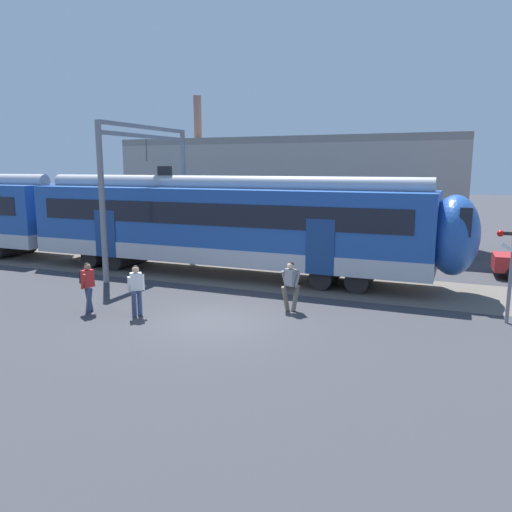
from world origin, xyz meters
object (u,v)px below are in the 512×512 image
(crossing_signal, at_px, (512,258))
(pedestrian_red, at_px, (87,283))
(commuter_train, at_px, (67,216))
(pedestrian_grey, at_px, (291,282))
(pedestrian_white, at_px, (136,286))

(crossing_signal, bearing_deg, pedestrian_red, -162.49)
(commuter_train, distance_m, pedestrian_red, 10.04)
(pedestrian_red, xyz_separation_m, pedestrian_grey, (6.07, 2.68, 0.00))
(pedestrian_red, relative_size, pedestrian_grey, 1.00)
(pedestrian_red, distance_m, pedestrian_white, 1.74)
(pedestrian_grey, xyz_separation_m, crossing_signal, (6.51, 1.29, 1.02))
(commuter_train, height_order, pedestrian_red, commuter_train)
(pedestrian_white, xyz_separation_m, pedestrian_grey, (4.35, 2.44, 0.00))
(pedestrian_grey, bearing_deg, crossing_signal, 11.18)
(pedestrian_white, relative_size, pedestrian_grey, 1.00)
(pedestrian_white, bearing_deg, pedestrian_grey, 29.28)
(commuter_train, bearing_deg, pedestrian_white, -36.79)
(pedestrian_grey, relative_size, crossing_signal, 0.56)
(pedestrian_red, height_order, pedestrian_white, same)
(commuter_train, relative_size, pedestrian_white, 22.83)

